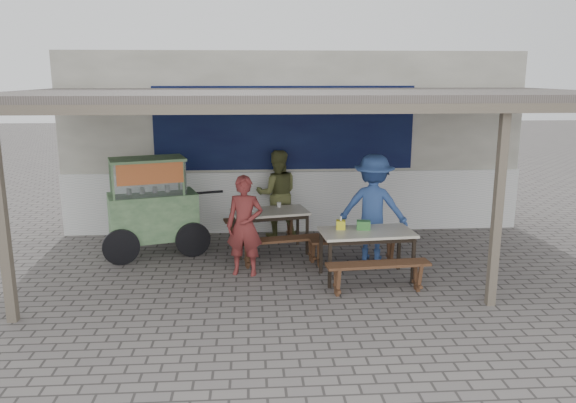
# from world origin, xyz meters

# --- Properties ---
(ground) EXTENTS (60.00, 60.00, 0.00)m
(ground) POSITION_xyz_m (0.00, 0.00, 0.00)
(ground) COLOR slate
(ground) RESTS_ON ground
(back_wall) EXTENTS (9.00, 1.28, 3.50)m
(back_wall) POSITION_xyz_m (-0.00, 3.58, 1.72)
(back_wall) COLOR silver
(back_wall) RESTS_ON ground
(warung_roof) EXTENTS (9.00, 4.21, 2.81)m
(warung_roof) POSITION_xyz_m (0.02, 0.90, 2.71)
(warung_roof) COLOR #5D544F
(warung_roof) RESTS_ON ground
(table_left) EXTENTS (1.41, 0.95, 0.75)m
(table_left) POSITION_xyz_m (-0.54, 1.63, 0.67)
(table_left) COLOR beige
(table_left) RESTS_ON ground
(bench_left_street) EXTENTS (1.42, 0.54, 0.45)m
(bench_left_street) POSITION_xyz_m (-0.41, 0.94, 0.33)
(bench_left_street) COLOR brown
(bench_left_street) RESTS_ON ground
(bench_left_wall) EXTENTS (1.42, 0.54, 0.45)m
(bench_left_wall) POSITION_xyz_m (-0.68, 2.32, 0.33)
(bench_left_wall) COLOR brown
(bench_left_wall) RESTS_ON ground
(table_right) EXTENTS (1.44, 0.86, 0.75)m
(table_right) POSITION_xyz_m (0.87, 0.23, 0.67)
(table_right) COLOR beige
(table_right) RESTS_ON ground
(bench_right_street) EXTENTS (1.51, 0.40, 0.45)m
(bench_right_street) POSITION_xyz_m (0.92, -0.38, 0.34)
(bench_right_street) COLOR brown
(bench_right_street) RESTS_ON ground
(bench_right_wall) EXTENTS (1.51, 0.40, 0.45)m
(bench_right_wall) POSITION_xyz_m (0.82, 0.84, 0.34)
(bench_right_wall) COLOR brown
(bench_right_wall) RESTS_ON ground
(vendor_cart) EXTENTS (1.99, 1.25, 1.69)m
(vendor_cart) POSITION_xyz_m (-2.57, 1.65, 0.92)
(vendor_cart) COLOR #7DA66F
(vendor_cart) RESTS_ON ground
(patron_street_side) EXTENTS (0.63, 0.48, 1.56)m
(patron_street_side) POSITION_xyz_m (-0.97, 0.53, 0.78)
(patron_street_side) COLOR maroon
(patron_street_side) RESTS_ON ground
(patron_wall_side) EXTENTS (0.84, 0.67, 1.67)m
(patron_wall_side) POSITION_xyz_m (-0.37, 2.63, 0.84)
(patron_wall_side) COLOR brown
(patron_wall_side) RESTS_ON ground
(patron_right_table) EXTENTS (1.31, 1.02, 1.78)m
(patron_right_table) POSITION_xyz_m (1.16, 1.14, 0.89)
(patron_right_table) COLOR #335398
(patron_right_table) RESTS_ON ground
(tissue_box) EXTENTS (0.15, 0.15, 0.13)m
(tissue_box) POSITION_xyz_m (0.49, 0.37, 0.82)
(tissue_box) COLOR yellow
(tissue_box) RESTS_ON table_right
(donation_box) EXTENTS (0.23, 0.17, 0.14)m
(donation_box) POSITION_xyz_m (0.83, 0.31, 0.82)
(donation_box) COLOR #397E38
(donation_box) RESTS_ON table_right
(condiment_jar) EXTENTS (0.08, 0.08, 0.08)m
(condiment_jar) POSITION_xyz_m (-0.37, 1.90, 0.79)
(condiment_jar) COLOR beige
(condiment_jar) RESTS_ON table_left
(condiment_bowl) EXTENTS (0.22, 0.22, 0.04)m
(condiment_bowl) POSITION_xyz_m (-0.84, 1.61, 0.77)
(condiment_bowl) COLOR white
(condiment_bowl) RESTS_ON table_left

